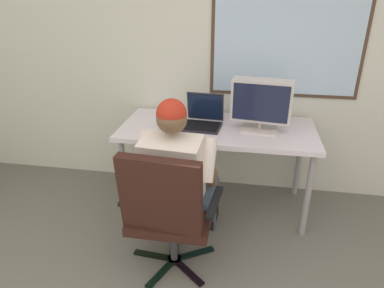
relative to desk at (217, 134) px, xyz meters
The scene contains 7 objects.
wall_rear 0.79m from the desk, 82.36° to the left, with size 5.77×0.08×2.67m.
desk is the anchor object (origin of this frame).
office_chair 0.92m from the desk, 104.10° to the right, with size 0.64×0.61×0.95m.
person_seated 0.65m from the desk, 108.09° to the right, with size 0.55×0.78×1.20m.
crt_monitor 0.45m from the desk, ahead, with size 0.48×0.26×0.41m.
laptop 0.19m from the desk, 166.59° to the left, with size 0.33×0.32×0.26m.
wine_glass 0.49m from the desk, 160.34° to the right, with size 0.08×0.08×0.14m.
Camera 1 is at (0.20, -0.55, 1.79)m, focal length 32.15 mm.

